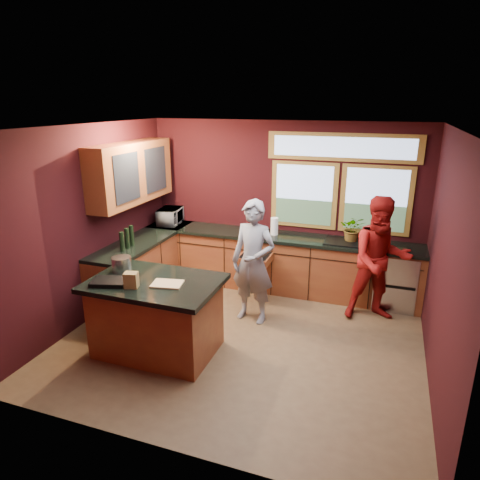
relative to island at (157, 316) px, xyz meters
The scene contains 14 objects.
floor 1.19m from the island, 33.57° to the left, with size 4.50×4.50×0.00m, color brown.
room_shell 1.64m from the island, 71.50° to the left, with size 4.52×4.02×2.71m.
back_counter 2.55m from the island, 64.31° to the left, with size 4.50×0.64×0.93m.
left_counter 1.79m from the island, 125.69° to the left, with size 0.64×2.30×0.93m.
island is the anchor object (origin of this frame).
person_grey 1.50m from the island, 53.29° to the left, with size 0.63×0.42×1.74m, color slate.
person_red 3.10m from the island, 35.30° to the left, with size 0.87×0.67×1.78m, color maroon.
microwave 2.58m from the island, 113.76° to the left, with size 0.50×0.34×0.28m, color #999999.
potted_plant 3.20m from the island, 48.57° to the left, with size 0.37×0.32×0.41m, color #999999.
paper_towel 2.53m from the island, 69.57° to the left, with size 0.12×0.12×0.28m, color white.
cutting_board 0.52m from the island, 14.04° to the right, with size 0.35×0.25×0.02m, color tan.
stock_pot 0.80m from the island, 164.74° to the left, with size 0.24×0.24×0.18m, color silver.
paper_bag 0.63m from the island, 120.96° to the right, with size 0.15×0.12×0.18m, color brown.
black_tray 0.71m from the island, 150.95° to the right, with size 0.40×0.28×0.05m, color black.
Camera 1 is at (1.60, -4.68, 2.99)m, focal length 32.00 mm.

